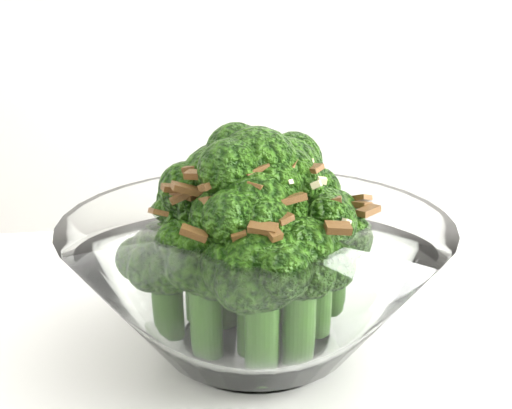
{
  "coord_description": "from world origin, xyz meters",
  "views": [
    {
      "loc": [
        0.01,
        -0.36,
        0.99
      ],
      "look_at": [
        -0.02,
        0.05,
        0.85
      ],
      "focal_mm": 50.0,
      "sensor_mm": 36.0,
      "label": 1
    }
  ],
  "objects": [
    {
      "name": "broccoli_dish",
      "position": [
        -0.02,
        0.05,
        0.81
      ],
      "size": [
        0.24,
        0.24,
        0.15
      ],
      "color": "white",
      "rests_on": "table"
    }
  ]
}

